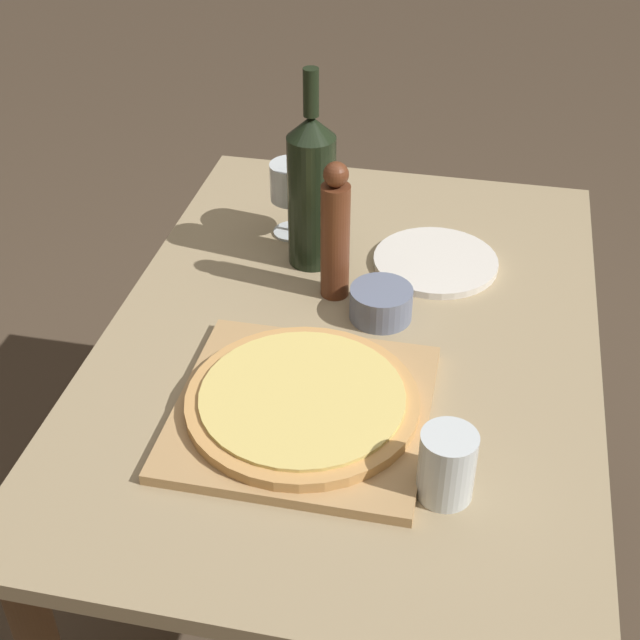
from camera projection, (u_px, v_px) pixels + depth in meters
name	position (u px, v px, depth m)	size (l,w,h in m)	color
ground_plane	(345.00, 597.00, 1.97)	(12.00, 12.00, 0.00)	#4C3D2D
dining_table	(350.00, 379.00, 1.60)	(0.84, 1.22, 0.74)	#9E8966
cutting_board	(303.00, 410.00, 1.36)	(0.38, 0.38, 0.02)	tan
pizza	(302.00, 400.00, 1.35)	(0.36, 0.36, 0.02)	tan
wine_bottle	(312.00, 189.00, 1.63)	(0.09, 0.09, 0.38)	black
pepper_mill	(335.00, 234.00, 1.55)	(0.05, 0.05, 0.26)	#5B2D19
wine_glass	(292.00, 185.00, 1.74)	(0.09, 0.09, 0.15)	silver
small_bowl	(381.00, 303.00, 1.55)	(0.11, 0.11, 0.06)	slate
drinking_tumbler	(447.00, 465.00, 1.20)	(0.08, 0.08, 0.11)	silver
dinner_plate	(436.00, 262.00, 1.70)	(0.24, 0.24, 0.01)	silver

